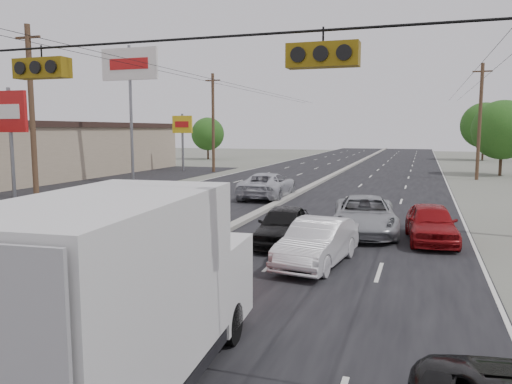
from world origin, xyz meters
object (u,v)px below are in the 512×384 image
pole_sign_far (182,129)px  oncoming_near (110,213)px  pole_sign_billboard (130,73)px  oncoming_far (268,186)px  queue_car_c (365,215)px  tree_right_far (484,125)px  tree_right_mid (503,130)px  utility_pole_right_c (480,121)px  queue_car_e (431,223)px  queue_car_b (317,243)px  tree_left_far (208,134)px  box_truck (128,294)px  red_sedan (197,272)px  queue_car_a (283,226)px  utility_pole_left_c (213,122)px  pole_sign_mid (10,118)px  utility_pole_left_b (32,116)px

pole_sign_far → oncoming_near: (10.59, -28.33, -3.77)m
pole_sign_billboard → pole_sign_far: 12.89m
oncoming_far → queue_car_c: bearing=126.2°
tree_right_far → tree_right_mid: bearing=-92.3°
utility_pole_right_c → oncoming_near: utility_pole_right_c is taller
oncoming_near → queue_car_e: bearing=-174.2°
tree_right_far → queue_car_b: 62.89m
tree_left_far → tree_right_mid: size_ratio=0.86×
box_truck → red_sedan: (-1.09, 4.89, -1.09)m
pole_sign_far → oncoming_far: (14.60, -17.04, -3.59)m
oncoming_far → box_truck: bearing=100.2°
queue_car_a → queue_car_b: size_ratio=0.96×
utility_pole_left_c → pole_sign_mid: size_ratio=1.43×
oncoming_near → pole_sign_far: bearing=-68.9°
utility_pole_left_b → red_sedan: utility_pole_left_b is taller
pole_sign_mid → oncoming_far: bearing=17.6°
utility_pole_right_c → oncoming_near: 33.81m
pole_sign_billboard → tree_right_far: (30.50, 42.00, -3.91)m
utility_pole_left_b → utility_pole_right_c: (25.00, 25.00, 0.00)m
utility_pole_left_b → utility_pole_right_c: size_ratio=1.00×
tree_left_far → queue_car_c: (27.71, -46.22, -2.94)m
pole_sign_billboard → queue_car_e: 28.55m
utility_pole_left_c → tree_right_far: size_ratio=1.23×
box_truck → queue_car_b: size_ratio=1.54×
oncoming_near → utility_pole_left_c: bearing=-75.4°
pole_sign_billboard → queue_car_c: 26.00m
utility_pole_left_b → queue_car_e: bearing=-5.7°
queue_car_a → oncoming_near: queue_car_a is taller
utility_pole_left_c → pole_sign_far: size_ratio=1.67×
pole_sign_billboard → pole_sign_mid: bearing=-104.0°
utility_pole_left_b → queue_car_c: bearing=-3.8°
queue_car_e → tree_right_far: bearing=76.7°
tree_right_far → red_sedan: (-13.58, -65.74, -4.30)m
pole_sign_mid → queue_car_c: 23.50m
tree_right_far → utility_pole_left_b: bearing=-117.4°
tree_right_far → oncoming_far: 50.33m
utility_pole_left_c → tree_left_far: size_ratio=1.63×
tree_right_far → oncoming_far: tree_right_far is taller
pole_sign_billboard → tree_left_far: size_ratio=1.80×
tree_right_far → queue_car_e: tree_right_far is taller
utility_pole_left_b → oncoming_far: size_ratio=1.71×
oncoming_near → oncoming_far: size_ratio=0.75×
queue_car_b → tree_left_far: bearing=125.0°
red_sedan → oncoming_near: red_sedan is taller
queue_car_a → queue_car_c: 4.09m
oncoming_near → red_sedan: bearing=137.2°
tree_right_mid → queue_car_b: 38.30m
queue_car_c → queue_car_e: queue_car_c is taller
queue_car_c → pole_sign_mid: bearing=162.1°
queue_car_c → oncoming_near: 11.32m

